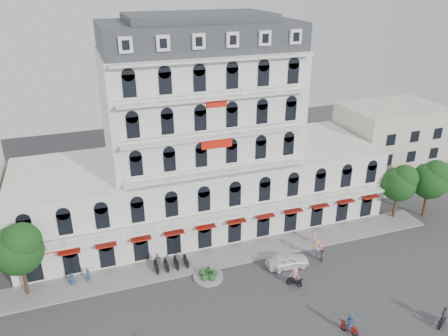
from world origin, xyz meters
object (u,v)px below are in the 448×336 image
at_px(balloon_vendor, 320,252).
at_px(rider_center, 295,277).
at_px(rider_east, 350,324).
at_px(rider_northeast, 444,316).
at_px(parked_car, 288,261).

bearing_deg(balloon_vendor, rider_center, -148.46).
xyz_separation_m(rider_east, balloon_vendor, (3.06, 10.37, 0.20)).
relative_size(rider_northeast, rider_center, 1.02).
bearing_deg(balloon_vendor, rider_northeast, -66.02).
bearing_deg(parked_car, rider_northeast, -138.68).
bearing_deg(parked_car, rider_center, 170.19).
relative_size(parked_car, rider_northeast, 2.10).
xyz_separation_m(parked_car, rider_center, (-0.82, -3.14, 0.36)).
bearing_deg(rider_center, parked_car, 115.12).
distance_m(parked_car, rider_east, 10.68).
bearing_deg(rider_center, rider_northeast, -3.31).
relative_size(rider_east, rider_center, 0.97).
distance_m(parked_car, balloon_vendor, 3.89).
bearing_deg(rider_east, rider_northeast, -135.47).
distance_m(parked_car, rider_center, 3.27).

